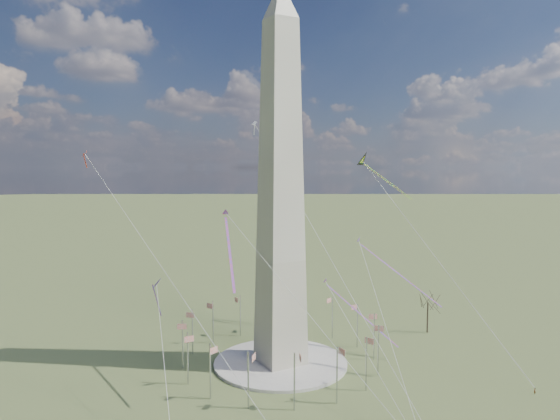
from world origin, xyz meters
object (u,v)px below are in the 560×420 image
kite_delta_black (365,163)px  tree_near (428,300)px  person_east (535,391)px  washington_monument (280,187)px

kite_delta_black → tree_near: bearing=97.7°
person_east → kite_delta_black: 81.08m
person_east → kite_delta_black: (-2.57, 60.64, 53.76)m
washington_monument → person_east: 78.23m
kite_delta_black → washington_monument: bearing=-10.2°
tree_near → person_east: tree_near is taller
washington_monument → kite_delta_black: (40.86, 15.85, 6.57)m
tree_near → kite_delta_black: 48.71m
person_east → tree_near: bearing=-118.7°
washington_monument → kite_delta_black: size_ratio=5.54×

